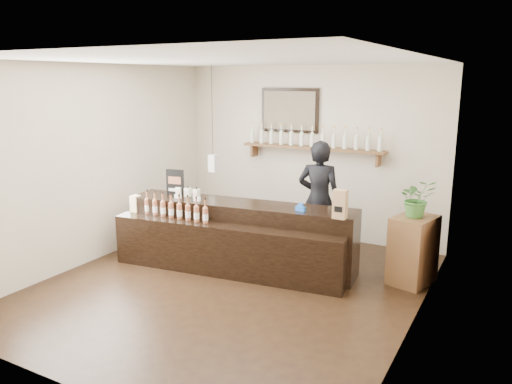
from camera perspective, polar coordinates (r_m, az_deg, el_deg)
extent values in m
plane|color=black|center=(6.50, -2.91, -10.64)|extent=(5.00, 5.00, 0.00)
plane|color=beige|center=(8.28, 6.09, 4.50)|extent=(4.50, 0.00, 4.50)
plane|color=beige|center=(4.23, -21.18, -4.37)|extent=(4.50, 0.00, 4.50)
plane|color=beige|center=(7.50, -17.87, 3.09)|extent=(0.00, 5.00, 5.00)
plane|color=beige|center=(5.28, 18.19, -0.82)|extent=(0.00, 5.00, 5.00)
plane|color=white|center=(5.97, -3.22, 14.84)|extent=(5.00, 5.00, 0.00)
cube|color=brown|center=(8.11, 6.40, 5.04)|extent=(2.40, 0.25, 0.04)
cube|color=brown|center=(8.62, -0.21, 4.76)|extent=(0.04, 0.20, 0.20)
cube|color=brown|center=(7.82, 13.81, 3.56)|extent=(0.04, 0.20, 0.20)
cube|color=black|center=(8.33, 3.87, 9.30)|extent=(1.02, 0.04, 0.72)
cube|color=#403729|center=(8.30, 3.80, 9.29)|extent=(0.92, 0.01, 0.62)
cube|color=white|center=(8.13, -4.92, 3.30)|extent=(0.12, 0.12, 0.28)
cylinder|color=black|center=(8.03, -5.04, 9.25)|extent=(0.01, 0.01, 1.41)
cylinder|color=#E4F4CC|center=(8.57, -0.43, 6.35)|extent=(0.07, 0.07, 0.20)
cone|color=#E4F4CC|center=(8.56, -0.43, 7.20)|extent=(0.07, 0.07, 0.05)
cylinder|color=#E4F4CC|center=(8.55, -0.43, 7.60)|extent=(0.02, 0.02, 0.07)
cylinder|color=gold|center=(8.55, -0.43, 7.91)|extent=(0.03, 0.03, 0.02)
cylinder|color=white|center=(8.57, -0.43, 6.22)|extent=(0.07, 0.07, 0.09)
cylinder|color=#E4F4CC|center=(8.48, 0.66, 6.28)|extent=(0.07, 0.07, 0.20)
cone|color=#E4F4CC|center=(8.47, 0.66, 7.14)|extent=(0.07, 0.07, 0.05)
cylinder|color=#E4F4CC|center=(8.47, 0.66, 7.54)|extent=(0.02, 0.02, 0.07)
cylinder|color=gold|center=(8.46, 0.66, 7.86)|extent=(0.03, 0.03, 0.02)
cylinder|color=white|center=(8.49, 0.66, 6.15)|extent=(0.07, 0.07, 0.09)
cylinder|color=#E4F4CC|center=(8.40, 1.77, 6.21)|extent=(0.07, 0.07, 0.20)
cone|color=#E4F4CC|center=(8.39, 1.78, 7.07)|extent=(0.07, 0.07, 0.05)
cylinder|color=#E4F4CC|center=(8.38, 1.78, 7.48)|extent=(0.02, 0.02, 0.07)
cylinder|color=gold|center=(8.38, 1.78, 7.80)|extent=(0.03, 0.03, 0.02)
cylinder|color=white|center=(8.40, 1.77, 6.07)|extent=(0.07, 0.07, 0.09)
cylinder|color=#E4F4CC|center=(8.32, 2.90, 6.14)|extent=(0.07, 0.07, 0.20)
cone|color=#E4F4CC|center=(8.31, 2.91, 7.01)|extent=(0.07, 0.07, 0.05)
cylinder|color=#E4F4CC|center=(8.30, 2.92, 7.42)|extent=(0.02, 0.02, 0.07)
cylinder|color=gold|center=(8.30, 2.92, 7.74)|extent=(0.03, 0.03, 0.02)
cylinder|color=white|center=(8.32, 2.90, 6.00)|extent=(0.07, 0.07, 0.09)
cylinder|color=#E4F4CC|center=(8.24, 4.06, 6.06)|extent=(0.07, 0.07, 0.20)
cone|color=#E4F4CC|center=(8.23, 4.07, 6.94)|extent=(0.07, 0.07, 0.05)
cylinder|color=#E4F4CC|center=(8.22, 4.08, 7.35)|extent=(0.02, 0.02, 0.07)
cylinder|color=gold|center=(8.22, 4.08, 7.68)|extent=(0.03, 0.03, 0.02)
cylinder|color=white|center=(8.24, 4.05, 5.92)|extent=(0.07, 0.07, 0.09)
cylinder|color=#E4F4CC|center=(8.17, 5.23, 5.98)|extent=(0.07, 0.07, 0.20)
cone|color=#E4F4CC|center=(8.15, 5.25, 6.86)|extent=(0.07, 0.07, 0.05)
cylinder|color=#E4F4CC|center=(8.15, 5.26, 7.28)|extent=(0.02, 0.02, 0.07)
cylinder|color=gold|center=(8.14, 5.26, 7.61)|extent=(0.03, 0.03, 0.02)
cylinder|color=white|center=(8.17, 5.23, 5.84)|extent=(0.07, 0.07, 0.09)
cylinder|color=#E4F4CC|center=(8.10, 6.42, 5.89)|extent=(0.07, 0.07, 0.20)
cone|color=#E4F4CC|center=(8.08, 6.45, 6.78)|extent=(0.07, 0.07, 0.05)
cylinder|color=#E4F4CC|center=(8.08, 6.46, 7.21)|extent=(0.02, 0.02, 0.07)
cylinder|color=gold|center=(8.07, 6.47, 7.54)|extent=(0.03, 0.03, 0.02)
cylinder|color=white|center=(8.10, 6.42, 5.75)|extent=(0.07, 0.07, 0.09)
cylinder|color=#E4F4CC|center=(8.03, 7.64, 5.80)|extent=(0.07, 0.07, 0.20)
cone|color=#E4F4CC|center=(8.02, 7.67, 6.70)|extent=(0.07, 0.07, 0.05)
cylinder|color=#E4F4CC|center=(8.01, 7.68, 7.13)|extent=(0.02, 0.02, 0.07)
cylinder|color=gold|center=(8.01, 7.69, 7.46)|extent=(0.03, 0.03, 0.02)
cylinder|color=white|center=(8.03, 7.64, 5.66)|extent=(0.07, 0.07, 0.09)
cylinder|color=#E4F4CC|center=(7.97, 8.87, 5.71)|extent=(0.07, 0.07, 0.20)
cone|color=#E4F4CC|center=(7.95, 8.91, 6.61)|extent=(0.07, 0.07, 0.05)
cylinder|color=#E4F4CC|center=(7.95, 8.92, 7.04)|extent=(0.02, 0.02, 0.07)
cylinder|color=gold|center=(7.94, 8.93, 7.38)|extent=(0.03, 0.03, 0.02)
cylinder|color=white|center=(7.97, 8.87, 5.56)|extent=(0.07, 0.07, 0.09)
cylinder|color=#E4F4CC|center=(7.91, 10.13, 5.61)|extent=(0.07, 0.07, 0.20)
cone|color=#E4F4CC|center=(7.89, 10.16, 6.52)|extent=(0.07, 0.07, 0.05)
cylinder|color=#E4F4CC|center=(7.89, 10.18, 6.95)|extent=(0.02, 0.02, 0.07)
cylinder|color=gold|center=(7.88, 10.19, 7.29)|extent=(0.03, 0.03, 0.02)
cylinder|color=white|center=(7.91, 10.12, 5.46)|extent=(0.07, 0.07, 0.09)
cylinder|color=#E4F4CC|center=(7.85, 11.40, 5.50)|extent=(0.07, 0.07, 0.20)
cone|color=#E4F4CC|center=(7.84, 11.44, 6.42)|extent=(0.07, 0.07, 0.05)
cylinder|color=#E4F4CC|center=(7.83, 11.46, 6.86)|extent=(0.02, 0.02, 0.07)
cylinder|color=gold|center=(7.83, 11.47, 7.20)|extent=(0.03, 0.03, 0.02)
cylinder|color=white|center=(7.85, 11.39, 5.36)|extent=(0.07, 0.07, 0.09)
cylinder|color=#E4F4CC|center=(7.80, 12.69, 5.40)|extent=(0.07, 0.07, 0.20)
cone|color=#E4F4CC|center=(7.78, 12.73, 6.32)|extent=(0.07, 0.07, 0.05)
cylinder|color=#E4F4CC|center=(7.78, 12.76, 6.76)|extent=(0.02, 0.02, 0.07)
cylinder|color=gold|center=(7.77, 12.77, 7.11)|extent=(0.03, 0.03, 0.02)
cylinder|color=white|center=(7.80, 12.68, 5.25)|extent=(0.07, 0.07, 0.09)
cylinder|color=#E4F4CC|center=(7.75, 13.99, 5.28)|extent=(0.07, 0.07, 0.20)
cone|color=#E4F4CC|center=(7.74, 14.04, 6.22)|extent=(0.07, 0.07, 0.05)
cylinder|color=#E4F4CC|center=(7.73, 14.07, 6.66)|extent=(0.02, 0.02, 0.07)
cylinder|color=gold|center=(7.73, 14.09, 7.00)|extent=(0.03, 0.03, 0.02)
cylinder|color=white|center=(7.75, 13.98, 5.14)|extent=(0.07, 0.07, 0.09)
cube|color=black|center=(7.03, -1.80, -4.83)|extent=(3.31, 0.97, 0.91)
cube|color=black|center=(6.72, -3.67, -6.70)|extent=(3.27, 0.68, 0.69)
cube|color=white|center=(7.23, -8.92, -0.52)|extent=(0.10, 0.04, 0.05)
cube|color=white|center=(7.04, -6.75, -0.82)|extent=(0.10, 0.04, 0.05)
cube|color=#DECA88|center=(7.49, -13.57, -1.74)|extent=(0.12, 0.12, 0.12)
cube|color=#DECA88|center=(7.46, -13.62, -0.84)|extent=(0.12, 0.12, 0.12)
cube|color=#E4F4CC|center=(7.41, -8.75, 0.09)|extent=(0.08, 0.08, 0.13)
cube|color=beige|center=(7.37, -8.96, 0.02)|extent=(0.07, 0.00, 0.06)
cylinder|color=black|center=(7.39, -8.77, 0.67)|extent=(0.02, 0.02, 0.03)
cube|color=#E4F4CC|center=(7.32, -7.80, -0.04)|extent=(0.08, 0.08, 0.13)
cube|color=beige|center=(7.28, -8.00, -0.11)|extent=(0.07, 0.00, 0.06)
cylinder|color=black|center=(7.30, -7.82, 0.55)|extent=(0.02, 0.02, 0.03)
cube|color=#E4F4CC|center=(7.23, -6.82, -0.17)|extent=(0.08, 0.08, 0.13)
cube|color=beige|center=(7.19, -7.02, -0.24)|extent=(0.07, 0.00, 0.06)
cylinder|color=black|center=(7.21, -6.83, 0.43)|extent=(0.02, 0.02, 0.03)
cylinder|color=#985233|center=(7.34, -12.31, -1.64)|extent=(0.07, 0.07, 0.20)
cone|color=#985233|center=(7.31, -12.36, -0.67)|extent=(0.07, 0.07, 0.05)
cylinder|color=#985233|center=(7.30, -12.38, -0.21)|extent=(0.02, 0.02, 0.07)
cylinder|color=black|center=(7.29, -12.40, 0.15)|extent=(0.03, 0.03, 0.02)
cylinder|color=white|center=(7.34, -12.30, -1.79)|extent=(0.07, 0.07, 0.09)
cylinder|color=#985233|center=(7.25, -11.45, -1.78)|extent=(0.07, 0.07, 0.20)
cone|color=#985233|center=(7.22, -11.49, -0.80)|extent=(0.07, 0.07, 0.05)
cylinder|color=#985233|center=(7.20, -11.51, -0.34)|extent=(0.02, 0.02, 0.07)
cylinder|color=black|center=(7.19, -11.53, 0.03)|extent=(0.03, 0.03, 0.02)
cylinder|color=white|center=(7.25, -11.44, -1.93)|extent=(0.07, 0.07, 0.09)
cylinder|color=#985233|center=(7.16, -10.56, -1.92)|extent=(0.07, 0.07, 0.20)
cone|color=#985233|center=(7.13, -10.61, -0.94)|extent=(0.07, 0.07, 0.05)
cylinder|color=#985233|center=(7.11, -10.63, -0.47)|extent=(0.02, 0.02, 0.07)
cylinder|color=black|center=(7.10, -10.64, -0.10)|extent=(0.03, 0.03, 0.02)
cylinder|color=white|center=(7.16, -10.56, -2.08)|extent=(0.07, 0.07, 0.09)
cylinder|color=#985233|center=(7.07, -9.66, -2.07)|extent=(0.07, 0.07, 0.20)
cone|color=#985233|center=(7.04, -9.70, -1.07)|extent=(0.07, 0.07, 0.05)
cylinder|color=#985233|center=(7.02, -9.71, -0.60)|extent=(0.02, 0.02, 0.07)
cylinder|color=black|center=(7.01, -9.73, -0.22)|extent=(0.03, 0.03, 0.02)
cylinder|color=white|center=(7.08, -9.65, -2.23)|extent=(0.07, 0.07, 0.09)
cylinder|color=#985233|center=(6.98, -8.73, -2.22)|extent=(0.07, 0.07, 0.20)
cone|color=#985233|center=(6.95, -8.76, -1.21)|extent=(0.07, 0.07, 0.05)
cylinder|color=#985233|center=(6.94, -8.78, -0.73)|extent=(0.02, 0.02, 0.07)
cylinder|color=black|center=(6.93, -8.79, -0.35)|extent=(0.03, 0.03, 0.02)
cylinder|color=white|center=(6.99, -8.72, -2.38)|extent=(0.07, 0.07, 0.09)
cylinder|color=#985233|center=(6.90, -7.78, -2.38)|extent=(0.07, 0.07, 0.20)
cone|color=#985233|center=(6.87, -7.81, -1.35)|extent=(0.07, 0.07, 0.05)
cylinder|color=#985233|center=(6.85, -7.82, -0.87)|extent=(0.02, 0.02, 0.07)
cylinder|color=black|center=(6.84, -7.83, -0.49)|extent=(0.03, 0.03, 0.02)
cylinder|color=white|center=(6.91, -7.77, -2.54)|extent=(0.07, 0.07, 0.09)
cylinder|color=#985233|center=(6.82, -6.80, -2.53)|extent=(0.07, 0.07, 0.20)
cone|color=#985233|center=(6.79, -6.83, -1.50)|extent=(0.07, 0.07, 0.05)
cylinder|color=#985233|center=(6.77, -6.84, -1.01)|extent=(0.02, 0.02, 0.07)
cylinder|color=black|center=(6.76, -6.85, -0.62)|extent=(0.03, 0.03, 0.02)
cylinder|color=white|center=(6.82, -6.80, -2.70)|extent=(0.07, 0.07, 0.09)
cylinder|color=#985233|center=(6.74, -5.80, -2.70)|extent=(0.07, 0.07, 0.20)
cone|color=#985233|center=(6.71, -5.83, -1.65)|extent=(0.07, 0.07, 0.05)
cylinder|color=#985233|center=(6.69, -5.84, -1.15)|extent=(0.02, 0.02, 0.07)
cylinder|color=black|center=(6.68, -5.85, -0.76)|extent=(0.03, 0.03, 0.02)
cylinder|color=white|center=(6.74, -5.80, -2.86)|extent=(0.07, 0.07, 0.09)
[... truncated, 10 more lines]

